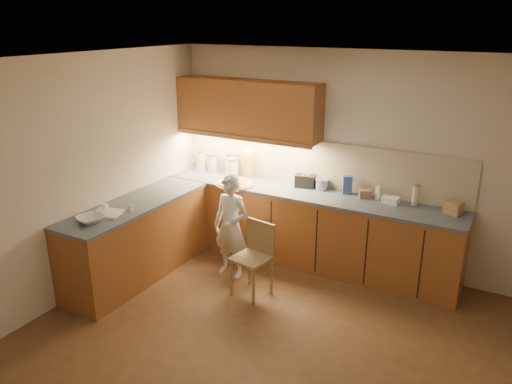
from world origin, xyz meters
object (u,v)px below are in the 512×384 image
(pizza_on_board, at_px, (235,183))
(toaster, at_px, (305,181))
(wooden_chair, at_px, (255,253))
(child, at_px, (231,226))
(oil_jug, at_px, (248,165))

(pizza_on_board, height_order, toaster, pizza_on_board)
(pizza_on_board, distance_m, toaster, 0.89)
(wooden_chair, distance_m, toaster, 1.26)
(toaster, bearing_deg, child, -129.68)
(pizza_on_board, bearing_deg, child, -62.76)
(wooden_chair, bearing_deg, toaster, 95.80)
(pizza_on_board, bearing_deg, toaster, 23.54)
(oil_jug, relative_size, toaster, 1.38)
(pizza_on_board, xyz_separation_m, oil_jug, (-0.03, 0.37, 0.15))
(pizza_on_board, relative_size, child, 0.39)
(pizza_on_board, distance_m, oil_jug, 0.40)
(wooden_chair, height_order, oil_jug, oil_jug)
(child, relative_size, wooden_chair, 1.50)
(pizza_on_board, relative_size, oil_jug, 1.32)
(oil_jug, bearing_deg, toaster, -1.00)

